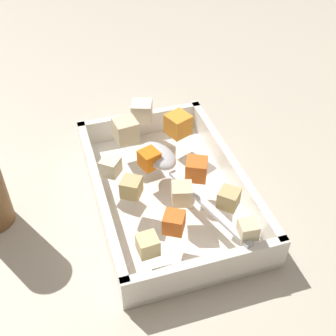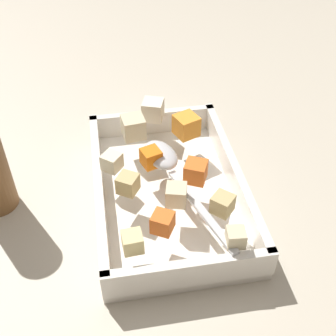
% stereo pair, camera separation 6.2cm
% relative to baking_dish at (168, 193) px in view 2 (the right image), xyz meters
% --- Properties ---
extents(ground_plane, '(4.00, 4.00, 0.00)m').
position_rel_baking_dish_xyz_m(ground_plane, '(-0.00, -0.01, -0.02)').
color(ground_plane, '#BCB29E').
extents(baking_dish, '(0.33, 0.21, 0.05)m').
position_rel_baking_dish_xyz_m(baking_dish, '(0.00, 0.00, 0.00)').
color(baking_dish, white).
rests_on(baking_dish, ground_plane).
extents(carrot_chunk_front_center, '(0.03, 0.03, 0.03)m').
position_rel_baking_dish_xyz_m(carrot_chunk_front_center, '(0.10, -0.02, 0.05)').
color(carrot_chunk_front_center, orange).
rests_on(carrot_chunk_front_center, baking_dish).
extents(carrot_chunk_near_right, '(0.03, 0.03, 0.03)m').
position_rel_baking_dish_xyz_m(carrot_chunk_near_right, '(-0.02, -0.02, 0.05)').
color(carrot_chunk_near_right, orange).
rests_on(carrot_chunk_near_right, baking_dish).
extents(carrot_chunk_back_center, '(0.04, 0.04, 0.03)m').
position_rel_baking_dish_xyz_m(carrot_chunk_back_center, '(0.02, 0.04, 0.05)').
color(carrot_chunk_back_center, orange).
rests_on(carrot_chunk_back_center, baking_dish).
extents(carrot_chunk_under_handle, '(0.04, 0.04, 0.03)m').
position_rel_baking_dish_xyz_m(carrot_chunk_under_handle, '(-0.09, 0.04, 0.05)').
color(carrot_chunk_under_handle, orange).
rests_on(carrot_chunk_under_handle, baking_dish).
extents(potato_chunk_mid_left, '(0.03, 0.03, 0.03)m').
position_rel_baking_dish_xyz_m(potato_chunk_mid_left, '(0.06, 0.00, 0.05)').
color(potato_chunk_mid_left, beige).
rests_on(potato_chunk_mid_left, baking_dish).
extents(potato_chunk_mid_right, '(0.02, 0.02, 0.02)m').
position_rel_baking_dish_xyz_m(potato_chunk_mid_right, '(0.14, 0.06, 0.05)').
color(potato_chunk_mid_right, beige).
rests_on(potato_chunk_mid_right, baking_dish).
extents(potato_chunk_heap_side, '(0.04, 0.04, 0.03)m').
position_rel_baking_dish_xyz_m(potato_chunk_heap_side, '(0.03, -0.06, 0.05)').
color(potato_chunk_heap_side, tan).
rests_on(potato_chunk_heap_side, baking_dish).
extents(potato_chunk_heap_top, '(0.03, 0.03, 0.02)m').
position_rel_baking_dish_xyz_m(potato_chunk_heap_top, '(-0.02, -0.08, 0.05)').
color(potato_chunk_heap_top, beige).
rests_on(potato_chunk_heap_top, baking_dish).
extents(potato_chunk_near_spoon, '(0.03, 0.03, 0.02)m').
position_rel_baking_dish_xyz_m(potato_chunk_near_spoon, '(0.12, -0.06, 0.05)').
color(potato_chunk_near_spoon, '#E0CC89').
rests_on(potato_chunk_near_spoon, baking_dish).
extents(potato_chunk_near_left, '(0.04, 0.04, 0.03)m').
position_rel_baking_dish_xyz_m(potato_chunk_near_left, '(0.08, 0.06, 0.05)').
color(potato_chunk_near_left, tan).
rests_on(potato_chunk_near_left, baking_dish).
extents(potato_chunk_far_right, '(0.04, 0.04, 0.03)m').
position_rel_baking_dish_xyz_m(potato_chunk_far_right, '(-0.10, -0.04, 0.06)').
color(potato_chunk_far_right, beige).
rests_on(potato_chunk_far_right, baking_dish).
extents(parsnip_chunk_corner_sw, '(0.04, 0.04, 0.03)m').
position_rel_baking_dish_xyz_m(parsnip_chunk_corner_sw, '(-0.14, -0.00, 0.05)').
color(parsnip_chunk_corner_sw, silver).
rests_on(parsnip_chunk_corner_sw, baking_dish).
extents(serving_spoon, '(0.23, 0.10, 0.02)m').
position_rel_baking_dish_xyz_m(serving_spoon, '(-0.02, -0.00, 0.05)').
color(serving_spoon, silver).
rests_on(serving_spoon, baking_dish).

